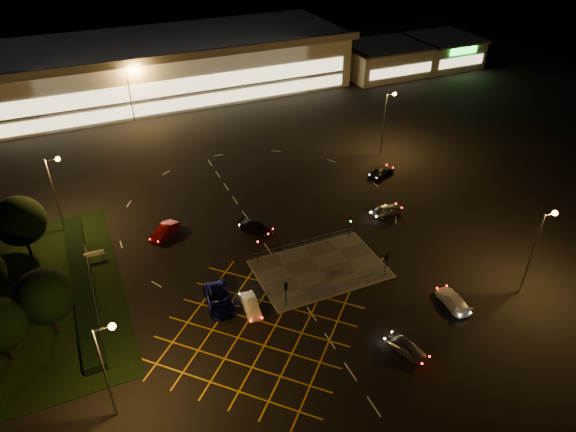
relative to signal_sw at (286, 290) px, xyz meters
name	(u,v)px	position (x,y,z in m)	size (l,w,h in m)	color
ground	(297,264)	(4.00, 5.99, -2.37)	(180.00, 180.00, 0.00)	black
pedestrian_island	(320,269)	(6.00, 3.99, -2.31)	(14.00, 9.00, 0.12)	#4C4944
grass_verge	(33,298)	(-24.00, 11.99, -2.33)	(18.00, 30.00, 0.08)	black
hedge	(82,282)	(-19.00, 11.99, -1.87)	(2.00, 26.00, 1.00)	black
supermarket	(169,65)	(4.00, 67.95, 2.95)	(72.00, 26.50, 10.50)	beige
retail_unit_a	(383,59)	(50.00, 59.97, 0.85)	(18.80, 14.80, 6.35)	beige
retail_unit_b	(442,51)	(66.00, 59.95, 0.85)	(14.80, 14.80, 6.35)	beige
streetlight_sw	(107,360)	(-17.56, -6.01, 4.20)	(1.78, 0.56, 10.03)	slate
streetlight_se	(539,241)	(24.44, -8.01, 4.20)	(1.78, 0.56, 10.03)	slate
streetlight_nw	(56,184)	(-19.56, 23.99, 4.20)	(1.78, 0.56, 10.03)	slate
streetlight_ne	(387,115)	(28.44, 25.99, 4.20)	(1.78, 0.56, 10.03)	slate
streetlight_far_left	(132,88)	(-5.56, 53.99, 4.20)	(1.78, 0.56, 10.03)	slate
streetlight_far_right	(330,57)	(34.44, 55.99, 4.20)	(1.78, 0.56, 10.03)	slate
signal_sw	(286,290)	(0.00, 0.00, 0.00)	(0.28, 0.30, 3.15)	black
signal_se	(386,260)	(12.00, 0.00, 0.00)	(0.28, 0.30, 3.15)	black
signal_nw	(258,246)	(0.00, 7.99, 0.00)	(0.28, 0.30, 3.15)	black
signal_ne	(350,222)	(12.00, 7.99, 0.00)	(0.28, 0.30, 3.15)	black
tree_c	(19,221)	(-24.00, 19.99, 2.59)	(5.76, 5.76, 7.84)	black
tree_e	(45,296)	(-22.00, 5.99, 2.28)	(5.40, 5.40, 7.35)	black
car_near_silver	(407,347)	(7.89, -10.15, -1.69)	(1.60, 3.97, 1.35)	#B4B6BC
car_queue_white	(251,306)	(-3.50, 0.99, -1.72)	(1.38, 3.96, 1.30)	white
car_left_blue	(219,299)	(-6.23, 3.10, -1.58)	(2.60, 5.64, 1.57)	#0B0E43
car_far_dkgrey	(256,227)	(2.02, 13.92, -1.73)	(1.80, 4.42, 1.28)	black
car_right_silver	(386,210)	(19.10, 10.63, -1.66)	(1.68, 4.17, 1.42)	#9C9EA3
car_circ_red	(164,231)	(-8.71, 17.61, -1.65)	(1.52, 4.37, 1.44)	maroon
car_east_grey	(382,171)	(24.32, 19.94, -1.75)	(2.05, 4.45, 1.24)	black
car_approach_white	(453,300)	(16.02, -6.76, -1.71)	(1.84, 4.53, 1.32)	silver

